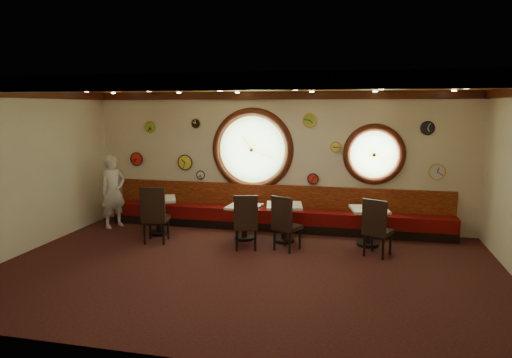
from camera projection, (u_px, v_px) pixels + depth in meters
name	position (u px, v px, depth m)	size (l,w,h in m)	color
floor	(247.00, 269.00, 8.10)	(9.00, 6.00, 0.00)	black
ceiling	(246.00, 86.00, 7.60)	(9.00, 6.00, 0.02)	#C08A36
wall_back	(277.00, 161.00, 10.74)	(9.00, 0.02, 3.20)	beige
wall_front	(179.00, 223.00, 4.96)	(9.00, 0.02, 3.20)	beige
wall_left	(22.00, 172.00, 8.84)	(0.02, 6.00, 3.20)	beige
molding_back	(277.00, 95.00, 10.45)	(9.00, 0.10, 0.18)	#3B140A
molding_front	(177.00, 82.00, 4.77)	(9.00, 0.10, 0.18)	#3B140A
molding_left	(18.00, 93.00, 8.60)	(0.10, 6.00, 0.18)	#3B140A
banquette_base	(275.00, 225.00, 10.70)	(8.00, 0.55, 0.20)	black
banquette_seat	(275.00, 215.00, 10.67)	(8.00, 0.55, 0.30)	#5B0707
banquette_back	(277.00, 196.00, 10.81)	(8.00, 0.10, 0.55)	#5F0709
porthole_left_glass	(253.00, 149.00, 10.83)	(1.66, 1.66, 0.02)	#83B46C
porthole_left_frame	(252.00, 150.00, 10.81)	(1.98, 1.98, 0.18)	#3B140A
porthole_left_ring	(252.00, 150.00, 10.78)	(1.61, 1.61, 0.03)	gold
porthole_right_glass	(374.00, 154.00, 10.22)	(1.10, 1.10, 0.02)	#83B46C
porthole_right_frame	(374.00, 154.00, 10.20)	(1.38, 1.38, 0.18)	#3B140A
porthole_right_ring	(374.00, 154.00, 10.17)	(1.09, 1.09, 0.03)	gold
wall_clock_0	(137.00, 159.00, 11.50)	(0.32, 0.32, 0.03)	red
wall_clock_1	(437.00, 172.00, 9.94)	(0.34, 0.34, 0.03)	silver
wall_clock_2	(201.00, 175.00, 11.18)	(0.20, 0.20, 0.03)	white
wall_clock_3	(150.00, 127.00, 11.29)	(0.26, 0.26, 0.03)	#7EC627
wall_clock_4	(336.00, 147.00, 10.35)	(0.22, 0.22, 0.03)	#E5D64C
wall_clock_5	(313.00, 179.00, 10.58)	(0.24, 0.24, 0.03)	red
wall_clock_6	(310.00, 120.00, 10.39)	(0.30, 0.30, 0.03)	#95B839
wall_clock_7	(428.00, 128.00, 9.85)	(0.28, 0.28, 0.03)	black
wall_clock_8	(196.00, 124.00, 11.01)	(0.24, 0.24, 0.03)	black
wall_clock_9	(185.00, 162.00, 11.22)	(0.36, 0.36, 0.03)	yellow
table_a	(159.00, 211.00, 10.26)	(1.00, 1.00, 0.83)	black
table_b	(244.00, 218.00, 9.87)	(0.74, 0.74, 0.75)	black
table_c	(284.00, 218.00, 9.69)	(0.86, 0.86, 0.81)	black
table_d	(369.00, 222.00, 9.40)	(0.85, 0.85, 0.80)	black
chair_a	(154.00, 211.00, 9.53)	(0.59, 0.59, 0.75)	black
chair_b	(246.00, 218.00, 9.10)	(0.57, 0.57, 0.70)	black
chair_c	(285.00, 220.00, 9.02)	(0.62, 0.62, 0.69)	black
chair_d	(376.00, 224.00, 8.67)	(0.63, 0.63, 0.70)	black
condiment_a_salt	(155.00, 195.00, 10.31)	(0.04, 0.04, 0.10)	silver
condiment_b_salt	(243.00, 202.00, 9.91)	(0.04, 0.04, 0.11)	silver
condiment_c_salt	(279.00, 201.00, 9.69)	(0.04, 0.04, 0.10)	silver
condiment_d_salt	(363.00, 205.00, 9.41)	(0.04, 0.04, 0.10)	silver
condiment_a_pepper	(156.00, 196.00, 10.14)	(0.04, 0.04, 0.11)	silver
condiment_b_pepper	(247.00, 204.00, 9.74)	(0.04, 0.04, 0.11)	silver
condiment_c_pepper	(284.00, 203.00, 9.55)	(0.03, 0.03, 0.09)	silver
condiment_d_pepper	(372.00, 206.00, 9.35)	(0.04, 0.04, 0.10)	silver
condiment_a_bottle	(163.00, 194.00, 10.25)	(0.05, 0.05, 0.17)	gold
condiment_b_bottle	(247.00, 202.00, 9.85)	(0.05, 0.05, 0.15)	gold
condiment_c_bottle	(288.00, 200.00, 9.73)	(0.05, 0.05, 0.15)	gold
condiment_d_bottle	(375.00, 204.00, 9.39)	(0.05, 0.05, 0.16)	#C6882E
waiter	(113.00, 191.00, 10.83)	(0.63, 0.41, 1.72)	silver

